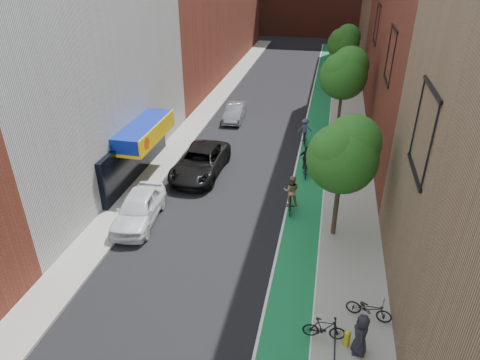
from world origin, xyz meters
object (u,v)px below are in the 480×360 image
Objects in this scene: parked_car_white at (139,208)px; fire_hydrant at (347,338)px; parked_car_silver at (235,112)px; pedestrian at (361,335)px; cyclist_lane_near at (291,196)px; parked_car_black at (200,162)px; cyclist_lane_mid at (306,164)px; cyclist_lane_far at (305,132)px.

parked_car_white reaches higher than fire_hydrant.
pedestrian reaches higher than parked_car_silver.
parked_car_white is at bearing 15.57° from cyclist_lane_near.
parked_car_black is 3.07× the size of cyclist_lane_mid.
cyclist_lane_near is 1.23× the size of pedestrian.
cyclist_lane_far is at bearing 52.61° from parked_car_white.
pedestrian is at bearing -34.91° from parked_car_white.
cyclist_lane_mid is (8.27, 7.34, -0.11)m from parked_car_white.
pedestrian is (11.25, -6.40, 0.20)m from parked_car_white.
parked_car_black is 6.99m from cyclist_lane_near.
parked_car_white is 14.67m from cyclist_lane_far.
parked_car_silver is 2.42× the size of pedestrian.
parked_car_silver is 24.19m from fire_hydrant.
cyclist_lane_mid is (6.67, 1.32, -0.12)m from parked_car_black.
parked_car_black is at bearing -31.59° from cyclist_lane_near.
parked_car_black is at bearing 127.15° from fire_hydrant.
cyclist_lane_mid is at bearing 100.75° from fire_hydrant.
parked_car_white is at bearing 150.32° from fire_hydrant.
fire_hydrant is (2.56, -13.51, -0.19)m from cyclist_lane_mid.
fire_hydrant is at bearing -70.16° from parked_car_silver.
cyclist_lane_near is at bearing -67.76° from parked_car_silver.
cyclist_lane_near is 1.11× the size of cyclist_lane_far.
fire_hydrant is at bearing -34.95° from parked_car_white.
parked_car_silver is 5.97× the size of fire_hydrant.
cyclist_lane_near is 4.58m from cyclist_lane_mid.
cyclist_lane_mid is 1.02× the size of cyclist_lane_far.
cyclist_lane_far is 18.85m from fire_hydrant.
cyclist_lane_near reaches higher than cyclist_lane_far.
cyclist_lane_far is (6.20, -3.75, 0.18)m from parked_car_silver.
cyclist_lane_mid reaches higher than cyclist_lane_far.
parked_car_white is 2.50× the size of cyclist_lane_far.
fire_hydrant is at bearing -51.48° from parked_car_black.
cyclist_lane_near is at bearing -160.66° from pedestrian.
cyclist_lane_far is (6.20, 6.41, 0.04)m from parked_car_black.
pedestrian is (3.45, -18.83, 0.14)m from cyclist_lane_far.
cyclist_lane_far is at bearing -94.09° from cyclist_lane_near.
parked_car_white is 11.06m from cyclist_lane_mid.
parked_car_silver is 2.18× the size of cyclist_lane_far.
pedestrian is at bearing 96.93° from cyclist_lane_mid.
cyclist_lane_mid is at bearing -100.02° from cyclist_lane_near.
cyclist_lane_near is 3.04× the size of fire_hydrant.
parked_car_silver is (1.60, 16.17, -0.13)m from parked_car_white.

